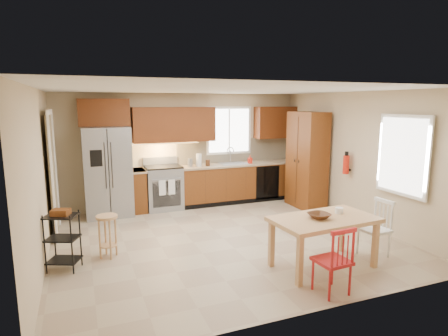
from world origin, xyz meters
The scene contains 33 objects.
floor centered at (0.00, 0.00, 0.00)m, with size 5.50×5.50×0.00m, color tan.
ceiling centered at (0.00, 0.00, 2.50)m, with size 5.50×5.00×0.02m, color silver.
wall_back centered at (0.00, 2.50, 1.25)m, with size 5.50×0.02×2.50m, color #CCB793.
wall_front centered at (0.00, -2.50, 1.25)m, with size 5.50×0.02×2.50m, color #CCB793.
wall_left centered at (-2.75, 0.00, 1.25)m, with size 0.02×5.00×2.50m, color #CCB793.
wall_right centered at (2.75, 0.00, 1.25)m, with size 0.02×5.00×2.50m, color #CCB793.
refrigerator centered at (-1.70, 2.12, 0.91)m, with size 0.92×0.75×1.82m, color gray.
range_stove centered at (-0.55, 2.19, 0.46)m, with size 0.76×0.63×0.92m, color gray.
base_cabinet_narrow centered at (-1.10, 2.20, 0.45)m, with size 0.30×0.60×0.90m, color brown.
base_cabinet_run centered at (1.29, 2.20, 0.45)m, with size 2.92×0.60×0.90m, color brown.
dishwasher centered at (1.85, 1.91, 0.45)m, with size 0.60×0.02×0.78m, color black.
backsplash centered at (1.29, 2.48, 1.18)m, with size 2.92×0.03×0.55m, color beige.
upper_over_fridge centered at (-1.70, 2.33, 2.10)m, with size 1.00×0.35×0.55m, color #57290E.
upper_left_block centered at (-0.25, 2.33, 1.83)m, with size 1.80×0.35×0.75m, color #57290E.
upper_right_block centered at (2.25, 2.33, 1.83)m, with size 1.00×0.35×0.75m, color #57290E.
window_back centered at (1.10, 2.48, 1.65)m, with size 1.12×0.04×1.12m, color white.
sink centered at (1.10, 2.20, 0.86)m, with size 0.62×0.46×0.16m, color gray.
undercab_glow centered at (-0.55, 2.30, 1.43)m, with size 1.60×0.30×0.01m, color #FFBF66.
soap_bottle centered at (1.48, 2.10, 1.00)m, with size 0.09×0.09×0.19m, color red.
paper_towel centered at (0.25, 2.15, 1.04)m, with size 0.12×0.12×0.28m, color white.
canister_steel centered at (0.05, 2.15, 0.99)m, with size 0.11×0.11×0.18m, color gray.
canister_wood centered at (0.45, 2.12, 0.97)m, with size 0.10×0.10×0.14m, color #4B2914.
pantry centered at (2.43, 1.20, 1.05)m, with size 0.50×0.95×2.10m, color brown.
fire_extinguisher centered at (2.63, 0.15, 1.10)m, with size 0.12×0.12×0.36m, color red.
window_right centered at (2.68, -1.15, 1.45)m, with size 0.04×1.02×1.32m, color white.
doorway centered at (-2.67, 1.30, 1.05)m, with size 0.04×0.95×2.10m, color #8C7A59.
dining_table centered at (0.90, -1.55, 0.35)m, with size 1.45×0.82×0.71m, color tan, non-canonical shape.
chair_red centered at (0.55, -2.20, 0.43)m, with size 0.40×0.40×0.85m, color #B11B1C, non-canonical shape.
chair_white centered at (1.85, -1.50, 0.43)m, with size 0.40×0.40×0.85m, color white, non-canonical shape.
table_bowl centered at (0.81, -1.55, 0.72)m, with size 0.29×0.29×0.07m, color #4B2914.
table_jar centered at (1.22, -1.46, 0.74)m, with size 0.10×0.10×0.12m, color white.
bar_stool centered at (-1.89, -0.10, 0.32)m, with size 0.31×0.31×0.65m, color tan, non-canonical shape.
utility_cart centered at (-2.50, -0.32, 0.41)m, with size 0.41×0.32×0.82m, color black, non-canonical shape.
Camera 1 is at (-2.21, -5.69, 2.29)m, focal length 30.00 mm.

